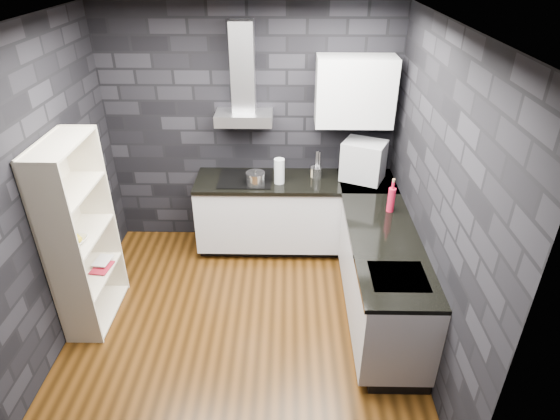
{
  "coord_description": "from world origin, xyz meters",
  "views": [
    {
      "loc": [
        0.42,
        -3.34,
        3.19
      ],
      "look_at": [
        0.35,
        0.45,
        1.0
      ],
      "focal_mm": 30.0,
      "sensor_mm": 36.0,
      "label": 1
    }
  ],
  "objects_px": {
    "bookshelf": "(81,236)",
    "pot": "(256,179)",
    "utensil_crock": "(317,173)",
    "red_bottle": "(391,200)",
    "glass_vase": "(279,171)",
    "fruit_bowl": "(75,241)",
    "storage_jar": "(314,173)",
    "appliance_garage": "(364,161)"
  },
  "relations": [
    {
      "from": "storage_jar",
      "to": "bookshelf",
      "type": "height_order",
      "value": "bookshelf"
    },
    {
      "from": "storage_jar",
      "to": "utensil_crock",
      "type": "distance_m",
      "value": 0.05
    },
    {
      "from": "appliance_garage",
      "to": "fruit_bowl",
      "type": "bearing_deg",
      "value": -129.49
    },
    {
      "from": "fruit_bowl",
      "to": "pot",
      "type": "bearing_deg",
      "value": 38.15
    },
    {
      "from": "appliance_garage",
      "to": "bookshelf",
      "type": "distance_m",
      "value": 2.92
    },
    {
      "from": "pot",
      "to": "bookshelf",
      "type": "relative_size",
      "value": 0.11
    },
    {
      "from": "storage_jar",
      "to": "utensil_crock",
      "type": "bearing_deg",
      "value": -55.6
    },
    {
      "from": "pot",
      "to": "fruit_bowl",
      "type": "bearing_deg",
      "value": -141.85
    },
    {
      "from": "glass_vase",
      "to": "storage_jar",
      "type": "distance_m",
      "value": 0.43
    },
    {
      "from": "bookshelf",
      "to": "pot",
      "type": "bearing_deg",
      "value": 54.48
    },
    {
      "from": "glass_vase",
      "to": "appliance_garage",
      "type": "bearing_deg",
      "value": 6.01
    },
    {
      "from": "glass_vase",
      "to": "fruit_bowl",
      "type": "distance_m",
      "value": 2.14
    },
    {
      "from": "utensil_crock",
      "to": "appliance_garage",
      "type": "bearing_deg",
      "value": -2.32
    },
    {
      "from": "appliance_garage",
      "to": "glass_vase",
      "type": "bearing_deg",
      "value": -149.94
    },
    {
      "from": "glass_vase",
      "to": "utensil_crock",
      "type": "relative_size",
      "value": 2.15
    },
    {
      "from": "red_bottle",
      "to": "bookshelf",
      "type": "xyz_separation_m",
      "value": [
        -2.84,
        -0.51,
        -0.12
      ]
    },
    {
      "from": "storage_jar",
      "to": "appliance_garage",
      "type": "bearing_deg",
      "value": -6.35
    },
    {
      "from": "appliance_garage",
      "to": "red_bottle",
      "type": "bearing_deg",
      "value": -51.25
    },
    {
      "from": "glass_vase",
      "to": "bookshelf",
      "type": "bearing_deg",
      "value": -147.73
    },
    {
      "from": "pot",
      "to": "bookshelf",
      "type": "bearing_deg",
      "value": -144.92
    },
    {
      "from": "pot",
      "to": "storage_jar",
      "type": "xyz_separation_m",
      "value": [
        0.64,
        0.21,
        -0.02
      ]
    },
    {
      "from": "utensil_crock",
      "to": "red_bottle",
      "type": "bearing_deg",
      "value": -46.4
    },
    {
      "from": "glass_vase",
      "to": "red_bottle",
      "type": "relative_size",
      "value": 1.13
    },
    {
      "from": "red_bottle",
      "to": "appliance_garage",
      "type": "bearing_deg",
      "value": 104.71
    },
    {
      "from": "fruit_bowl",
      "to": "utensil_crock",
      "type": "bearing_deg",
      "value": 31.86
    },
    {
      "from": "red_bottle",
      "to": "fruit_bowl",
      "type": "bearing_deg",
      "value": -167.43
    },
    {
      "from": "storage_jar",
      "to": "red_bottle",
      "type": "bearing_deg",
      "value": -46.81
    },
    {
      "from": "red_bottle",
      "to": "utensil_crock",
      "type": "bearing_deg",
      "value": 133.6
    },
    {
      "from": "pot",
      "to": "storage_jar",
      "type": "bearing_deg",
      "value": 17.95
    },
    {
      "from": "appliance_garage",
      "to": "fruit_bowl",
      "type": "xyz_separation_m",
      "value": [
        -2.66,
        -1.32,
        -0.19
      ]
    },
    {
      "from": "glass_vase",
      "to": "red_bottle",
      "type": "bearing_deg",
      "value": -28.58
    },
    {
      "from": "utensil_crock",
      "to": "red_bottle",
      "type": "height_order",
      "value": "red_bottle"
    },
    {
      "from": "storage_jar",
      "to": "red_bottle",
      "type": "relative_size",
      "value": 0.42
    },
    {
      "from": "pot",
      "to": "red_bottle",
      "type": "relative_size",
      "value": 0.81
    },
    {
      "from": "glass_vase",
      "to": "bookshelf",
      "type": "relative_size",
      "value": 0.15
    },
    {
      "from": "glass_vase",
      "to": "utensil_crock",
      "type": "bearing_deg",
      "value": 15.63
    },
    {
      "from": "storage_jar",
      "to": "fruit_bowl",
      "type": "xyz_separation_m",
      "value": [
        -2.14,
        -1.38,
        -0.01
      ]
    },
    {
      "from": "pot",
      "to": "glass_vase",
      "type": "bearing_deg",
      "value": 12.1
    },
    {
      "from": "glass_vase",
      "to": "storage_jar",
      "type": "bearing_deg",
      "value": 21.59
    },
    {
      "from": "pot",
      "to": "appliance_garage",
      "type": "bearing_deg",
      "value": 7.36
    },
    {
      "from": "utensil_crock",
      "to": "appliance_garage",
      "type": "relative_size",
      "value": 0.3
    },
    {
      "from": "bookshelf",
      "to": "glass_vase",
      "type": "bearing_deg",
      "value": 51.67
    }
  ]
}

